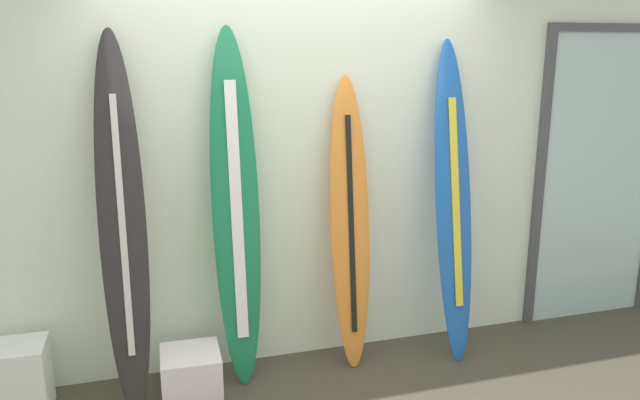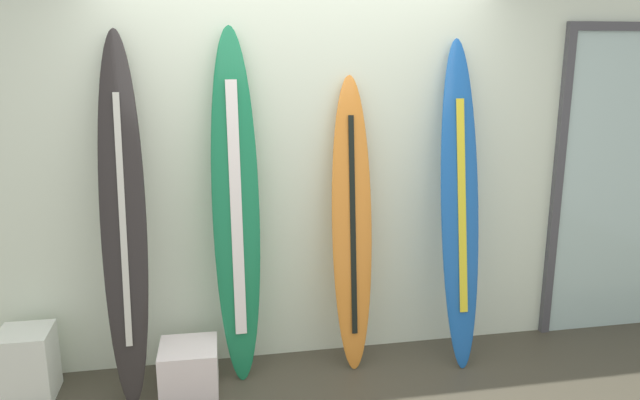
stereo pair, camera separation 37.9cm
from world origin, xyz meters
TOP-DOWN VIEW (x-y plane):
  - wall_back at (0.00, 1.30)m, footprint 7.20×0.20m
  - surfboard_charcoal at (-1.10, 0.92)m, footprint 0.27×0.49m
  - surfboard_emerald at (-0.44, 1.01)m, footprint 0.30×0.31m
  - surfboard_sunset at (0.30, 1.01)m, footprint 0.27×0.31m
  - surfboard_cobalt at (1.01, 0.95)m, footprint 0.26×0.46m
  - display_block_left at (-0.77, 0.86)m, footprint 0.36×0.36m
  - display_block_center at (-1.72, 0.94)m, footprint 0.31×0.31m
  - glass_door at (2.36, 1.18)m, footprint 1.11×0.06m

SIDE VIEW (x-z plane):
  - display_block_left at x=-0.77m, z-range 0.00..0.29m
  - display_block_center at x=-1.72m, z-range 0.00..0.43m
  - surfboard_sunset at x=0.30m, z-range -0.02..1.90m
  - surfboard_cobalt at x=1.01m, z-range 0.00..2.14m
  - surfboard_charcoal at x=-1.10m, z-range 0.00..2.19m
  - surfboard_emerald at x=-0.44m, z-range 0.00..2.21m
  - glass_door at x=2.36m, z-range 0.03..2.28m
  - wall_back at x=0.00m, z-range 0.00..2.80m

